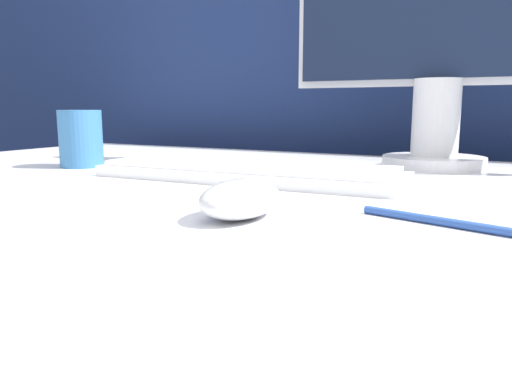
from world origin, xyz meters
name	(u,v)px	position (x,y,z in m)	size (l,w,h in m)	color
partition_panel	(390,201)	(0.00, 0.68, 0.60)	(5.00, 0.03, 1.19)	navy
computer_mouse_near	(241,199)	(0.04, -0.12, 0.74)	(0.07, 0.10, 0.04)	silver
keyboard	(247,172)	(-0.08, 0.10, 0.73)	(0.45, 0.16, 0.02)	white
mug	(81,139)	(-0.41, 0.10, 0.77)	(0.07, 0.07, 0.10)	teal
pen	(435,220)	(0.21, -0.06, 0.72)	(0.14, 0.05, 0.01)	#284C9E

